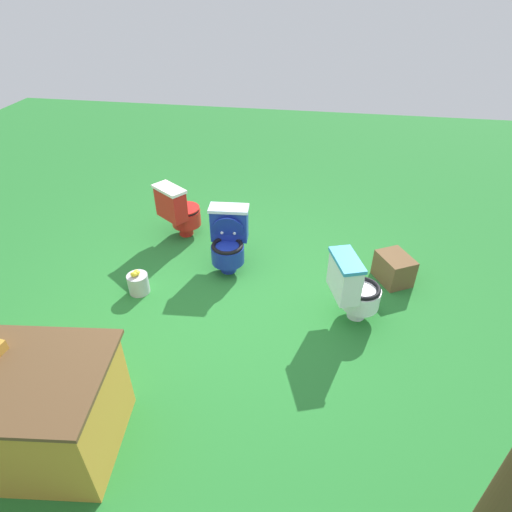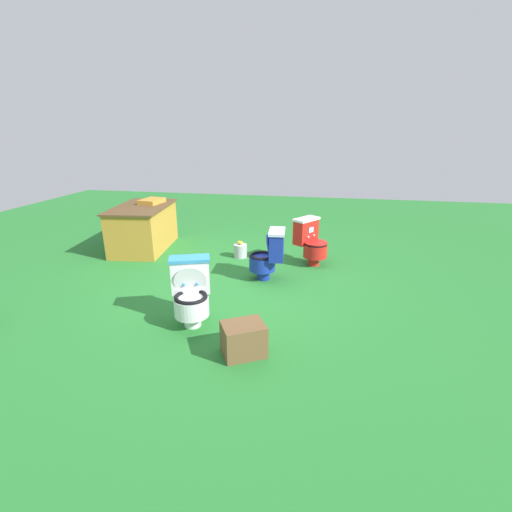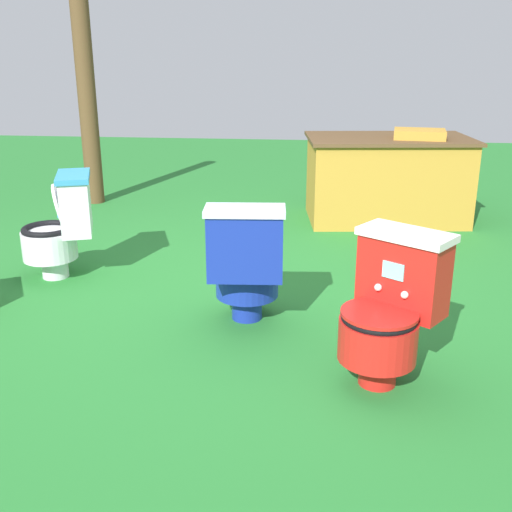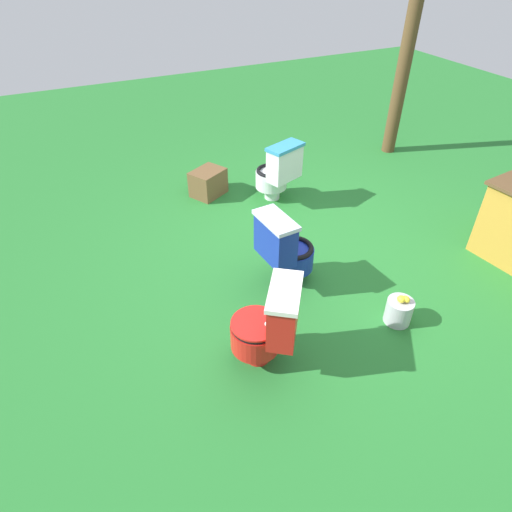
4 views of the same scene
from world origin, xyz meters
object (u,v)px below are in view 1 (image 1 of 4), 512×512
toilet_blue (228,239)px  toilet_red (179,211)px  vendor_table (10,409)px  small_crate (394,268)px  wooden_post (512,495)px  lemon_bucket (138,283)px  toilet_white (353,288)px

toilet_blue → toilet_red: 0.93m
toilet_red → vendor_table: (0.26, 2.95, 0.02)m
toilet_blue → toilet_red: (0.75, -0.55, -0.00)m
toilet_red → small_crate: toilet_red is taller
wooden_post → lemon_bucket: wooden_post is taller
vendor_table → wooden_post: wooden_post is taller
toilet_red → vendor_table: size_ratio=0.47×
toilet_red → wooden_post: (-2.68, 3.33, 0.61)m
toilet_white → wooden_post: wooden_post is taller
toilet_white → small_crate: bearing=125.6°
toilet_white → toilet_red: same height
toilet_white → toilet_red: size_ratio=1.00×
toilet_white → vendor_table: vendor_table is taller
toilet_blue → vendor_table: (1.01, 2.40, 0.02)m
toilet_blue → vendor_table: vendor_table is taller
vendor_table → lemon_bucket: (-0.15, -1.79, -0.28)m
wooden_post → small_crate: wooden_post is taller
wooden_post → small_crate: 2.94m
toilet_blue → toilet_red: size_ratio=1.00×
toilet_white → small_crate: size_ratio=1.85×
toilet_blue → wooden_post: size_ratio=0.37×
vendor_table → lemon_bucket: 1.82m
toilet_red → wooden_post: bearing=-15.7°
toilet_red → lemon_bucket: size_ratio=2.63×
vendor_table → wooden_post: (-2.94, 0.38, 0.59)m
small_crate → lemon_bucket: 2.78m
vendor_table → toilet_red: bearing=-95.1°
vendor_table → toilet_white: bearing=-143.4°
toilet_red → wooden_post: wooden_post is taller
toilet_white → lemon_bucket: toilet_white is taller
toilet_red → toilet_blue: bearing=-0.8°
vendor_table → small_crate: (-2.85, -2.45, -0.23)m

